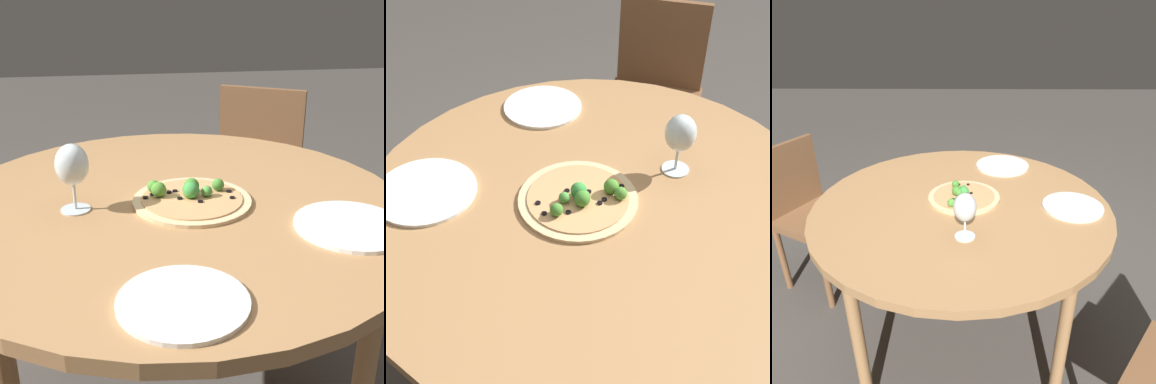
% 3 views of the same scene
% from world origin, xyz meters
% --- Properties ---
extents(ground_plane, '(12.00, 12.00, 0.00)m').
position_xyz_m(ground_plane, '(0.00, 0.00, 0.00)').
color(ground_plane, '#4C4742').
extents(dining_table, '(1.25, 1.25, 0.76)m').
position_xyz_m(dining_table, '(0.00, 0.00, 0.70)').
color(dining_table, '#A87A4C').
rests_on(dining_table, ground_plane).
extents(chair_2, '(0.56, 0.56, 0.85)m').
position_xyz_m(chair_2, '(0.68, 0.80, 0.47)').
color(chair_2, brown).
rests_on(chair_2, ground_plane).
extents(pizza, '(0.31, 0.31, 0.06)m').
position_xyz_m(pizza, '(-0.04, 0.01, 0.78)').
color(pizza, '#DBBC89').
rests_on(pizza, dining_table).
extents(wine_glass, '(0.08, 0.08, 0.18)m').
position_xyz_m(wine_glass, '(0.25, 0.02, 0.88)').
color(wine_glass, silver).
rests_on(wine_glass, dining_table).
extents(plate_near, '(0.25, 0.25, 0.01)m').
position_xyz_m(plate_near, '(0.03, 0.46, 0.77)').
color(plate_near, white).
rests_on(plate_near, dining_table).
extents(plate_far, '(0.27, 0.27, 0.01)m').
position_xyz_m(plate_far, '(-0.40, 0.21, 0.77)').
color(plate_far, white).
rests_on(plate_far, dining_table).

